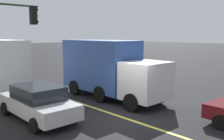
{
  "coord_description": "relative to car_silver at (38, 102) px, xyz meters",
  "views": [
    {
      "loc": [
        -7.77,
        7.82,
        3.69
      ],
      "look_at": [
        0.22,
        0.39,
        2.17
      ],
      "focal_mm": 40.64,
      "sensor_mm": 36.0,
      "label": 1
    }
  ],
  "objects": [
    {
      "name": "ground",
      "position": [
        -2.36,
        -2.86,
        -0.77
      ],
      "size": [
        200.0,
        200.0,
        0.0
      ],
      "primitive_type": "plane",
      "color": "black"
    },
    {
      "name": "lane_stripe_center",
      "position": [
        -2.36,
        -2.86,
        -0.77
      ],
      "size": [
        80.0,
        0.16,
        0.01
      ],
      "primitive_type": "cube",
      "color": "#D8CC4C",
      "rests_on": "ground"
    },
    {
      "name": "car_silver",
      "position": [
        0.0,
        0.0,
        0.0
      ],
      "size": [
        4.52,
        1.93,
        1.5
      ],
      "color": "#A8AAB2",
      "rests_on": "ground"
    },
    {
      "name": "truck_blue",
      "position": [
        0.7,
        -4.86,
        0.98
      ],
      "size": [
        6.96,
        2.39,
        3.36
      ],
      "color": "silver",
      "rests_on": "ground"
    }
  ]
}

